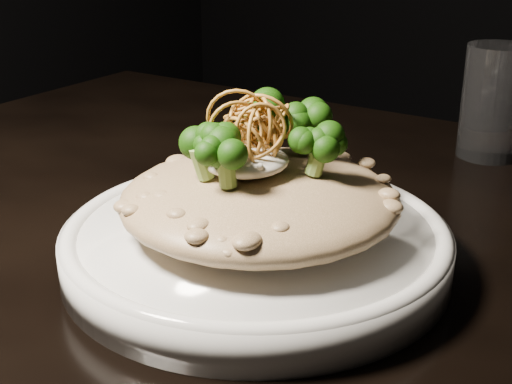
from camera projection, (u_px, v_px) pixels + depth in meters
table at (313, 356)px, 0.54m from camera, size 1.10×0.80×0.75m
plate at (256, 246)px, 0.50m from camera, size 0.27×0.27×0.03m
risotto at (259, 199)px, 0.49m from camera, size 0.19×0.19×0.04m
broccoli at (263, 139)px, 0.48m from camera, size 0.12×0.12×0.04m
cheese at (245, 160)px, 0.48m from camera, size 0.06×0.06×0.02m
shallots at (256, 119)px, 0.48m from camera, size 0.06×0.06×0.04m
drinking_glass at (494, 102)px, 0.71m from camera, size 0.07×0.07×0.11m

